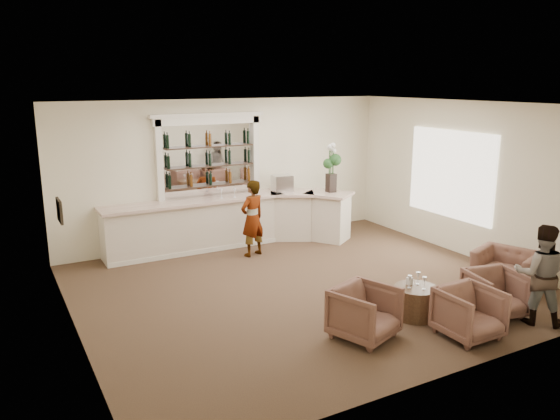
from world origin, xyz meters
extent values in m
plane|color=brown|center=(0.00, 0.00, 0.00)|extent=(8.00, 8.00, 0.00)
cube|color=#F4EACA|center=(0.00, 3.50, 1.65)|extent=(8.00, 0.04, 3.30)
cube|color=#F4EACA|center=(-4.00, 0.00, 1.65)|extent=(0.04, 7.00, 3.30)
cube|color=#F4EACA|center=(4.00, 0.00, 1.65)|extent=(0.04, 7.00, 3.30)
cube|color=white|center=(0.00, 0.00, 3.30)|extent=(8.00, 7.00, 0.04)
cube|color=white|center=(3.97, 0.50, 1.70)|extent=(0.05, 2.40, 1.90)
cube|color=black|center=(-3.97, 1.20, 1.65)|extent=(0.04, 0.46, 0.38)
cube|color=beige|center=(-3.94, 1.20, 1.65)|extent=(0.01, 0.38, 0.30)
cube|color=beige|center=(-1.00, 3.15, 0.54)|extent=(4.00, 0.70, 1.08)
cube|color=beige|center=(-1.00, 3.13, 1.11)|extent=(4.10, 0.82, 0.06)
cube|color=beige|center=(1.35, 2.92, 0.54)|extent=(1.12, 1.04, 1.08)
cube|color=beige|center=(1.35, 2.90, 1.11)|extent=(1.27, 1.19, 0.06)
cube|color=beige|center=(2.05, 2.40, 0.54)|extent=(1.08, 1.14, 1.08)
cube|color=beige|center=(2.05, 2.38, 1.11)|extent=(1.24, 1.29, 0.06)
cube|color=silver|center=(-1.00, 2.82, 0.05)|extent=(4.00, 0.06, 0.10)
cube|color=white|center=(-0.50, 3.48, 1.95)|extent=(2.15, 0.02, 1.65)
cube|color=silver|center=(-1.65, 3.42, 1.45)|extent=(0.14, 0.16, 2.90)
cube|color=silver|center=(0.65, 3.42, 1.45)|extent=(0.14, 0.16, 2.90)
cube|color=silver|center=(-0.50, 3.42, 2.84)|extent=(2.52, 0.16, 0.18)
cube|color=silver|center=(-0.50, 3.42, 2.96)|extent=(2.64, 0.20, 0.08)
cube|color=#302118|center=(-0.50, 3.37, 1.38)|extent=(2.05, 0.20, 0.03)
cube|color=#302118|center=(-0.50, 3.37, 1.82)|extent=(2.05, 0.20, 0.03)
cube|color=#302118|center=(-0.50, 3.37, 2.26)|extent=(2.05, 0.20, 0.03)
cylinder|color=brown|center=(0.86, -1.93, 0.25)|extent=(0.69, 0.69, 0.50)
imported|color=gray|center=(-0.05, 2.16, 0.83)|extent=(0.69, 0.56, 1.65)
imported|color=gray|center=(2.37, -3.00, 0.79)|extent=(0.97, 0.97, 1.59)
imported|color=brown|center=(-0.31, -2.12, 0.39)|extent=(1.08, 1.09, 0.78)
imported|color=brown|center=(1.06, -2.84, 0.38)|extent=(0.80, 0.83, 0.75)
imported|color=brown|center=(2.01, -2.50, 0.37)|extent=(0.95, 0.97, 0.74)
imported|color=brown|center=(3.20, -1.75, 0.34)|extent=(1.23, 1.31, 0.69)
cube|color=silver|center=(1.16, 3.03, 1.34)|extent=(0.49, 0.42, 0.39)
cube|color=black|center=(2.14, 2.43, 1.36)|extent=(0.20, 0.20, 0.43)
cube|color=white|center=(0.84, -1.79, 0.56)|extent=(0.08, 0.08, 0.12)
camera|label=1|loc=(-4.96, -8.02, 3.71)|focal=35.00mm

